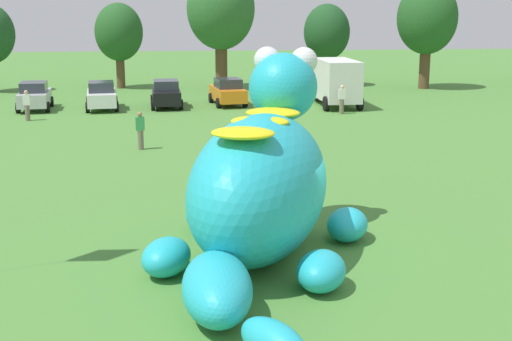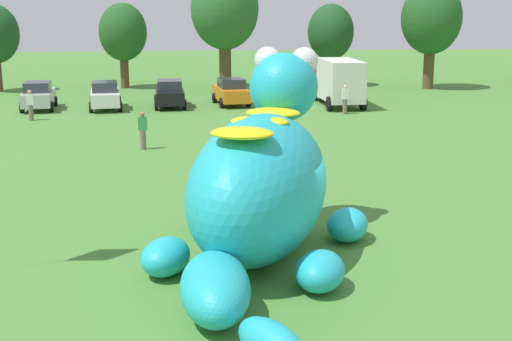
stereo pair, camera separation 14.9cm
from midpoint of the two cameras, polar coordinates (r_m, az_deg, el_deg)
ground_plane at (r=18.86m, az=3.44°, el=-6.55°), size 160.00×160.00×0.00m
giant_inflatable_creature at (r=17.94m, az=0.12°, el=-1.21°), size 6.52×10.47×5.21m
car_silver at (r=45.53m, az=-17.55°, el=5.77°), size 2.22×4.24×1.72m
car_white at (r=44.63m, az=-12.46°, el=5.94°), size 2.29×4.27×1.72m
car_black at (r=44.86m, az=-7.37°, el=6.18°), size 2.12×4.19×1.72m
car_orange at (r=45.53m, az=-2.39°, el=6.38°), size 2.39×4.31×1.72m
box_truck at (r=45.52m, az=6.25°, el=7.25°), size 2.55×6.47×2.95m
tree_mid_left at (r=55.37m, az=-11.10°, el=10.87°), size 3.62×3.62×6.42m
tree_centre_left at (r=54.13m, az=-2.95°, el=12.86°), size 5.10×5.10×9.04m
tree_centre at (r=56.01m, az=5.66°, el=11.03°), size 3.58×3.58×6.35m
tree_centre_right at (r=55.60m, az=13.59°, el=11.84°), size 4.52×4.52×8.02m
spectator_near_inflatable at (r=42.08m, az=6.85°, el=5.71°), size 0.38×0.26×1.71m
spectator_mid_field at (r=31.96m, az=-9.46°, el=3.18°), size 0.38×0.26×1.71m
spectator_by_cars at (r=41.37m, az=-18.12°, el=5.01°), size 0.38×0.26×1.71m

